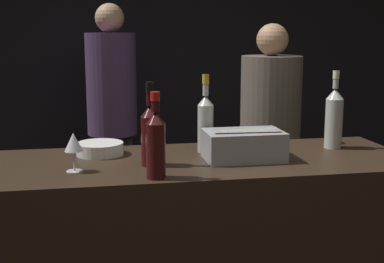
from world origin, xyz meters
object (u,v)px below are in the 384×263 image
at_px(wine_glass, 73,143).
at_px(red_wine_bottle_tall, 156,142).
at_px(rose_wine_bottle, 205,121).
at_px(person_in_hoodie, 112,111).
at_px(candle_votive, 332,138).
at_px(person_blond_tee, 270,134).
at_px(ice_bin_with_bottles, 244,143).
at_px(white_wine_bottle, 334,117).
at_px(red_wine_bottle_black_foil, 150,132).
at_px(bowl_white, 100,148).

relative_size(wine_glass, red_wine_bottle_tall, 0.48).
bearing_deg(wine_glass, rose_wine_bottle, 23.24).
bearing_deg(red_wine_bottle_tall, person_in_hoodie, 92.69).
bearing_deg(candle_votive, person_blond_tee, 91.43).
relative_size(candle_votive, person_blond_tee, 0.04).
xyz_separation_m(ice_bin_with_bottles, white_wine_bottle, (0.49, 0.15, 0.08)).
distance_m(red_wine_bottle_black_foil, person_blond_tee, 1.53).
bearing_deg(person_blond_tee, ice_bin_with_bottles, -63.73).
height_order(bowl_white, white_wine_bottle, white_wine_bottle).
height_order(candle_votive, rose_wine_bottle, rose_wine_bottle).
height_order(bowl_white, red_wine_bottle_tall, red_wine_bottle_tall).
distance_m(white_wine_bottle, person_in_hoodie, 1.90).
relative_size(bowl_white, wine_glass, 1.34).
height_order(bowl_white, rose_wine_bottle, rose_wine_bottle).
bearing_deg(white_wine_bottle, wine_glass, -169.43).
bearing_deg(ice_bin_with_bottles, candle_votive, 25.97).
bearing_deg(candle_votive, wine_glass, -165.08).
relative_size(ice_bin_with_bottles, red_wine_bottle_black_foil, 0.96).
distance_m(wine_glass, rose_wine_bottle, 0.65).
relative_size(ice_bin_with_bottles, candle_votive, 5.21).
distance_m(rose_wine_bottle, red_wine_bottle_black_foil, 0.35).
relative_size(bowl_white, white_wine_bottle, 0.57).
xyz_separation_m(ice_bin_with_bottles, red_wine_bottle_tall, (-0.42, -0.23, 0.07)).
bearing_deg(person_blond_tee, white_wine_bottle, -40.98).
bearing_deg(red_wine_bottle_black_foil, candle_votive, 16.88).
distance_m(candle_votive, rose_wine_bottle, 0.69).
xyz_separation_m(ice_bin_with_bottles, red_wine_bottle_black_foil, (-0.42, -0.03, 0.07)).
height_order(bowl_white, person_blond_tee, person_blond_tee).
distance_m(ice_bin_with_bottles, red_wine_bottle_tall, 0.48).
bearing_deg(white_wine_bottle, bowl_white, 177.02).
relative_size(ice_bin_with_bottles, wine_glass, 2.13).
relative_size(red_wine_bottle_tall, person_in_hoodie, 0.19).
relative_size(person_in_hoodie, person_blond_tee, 1.09).
height_order(wine_glass, white_wine_bottle, white_wine_bottle).
bearing_deg(wine_glass, bowl_white, 69.55).
xyz_separation_m(rose_wine_bottle, person_in_hoodie, (-0.38, 1.57, -0.17)).
bearing_deg(ice_bin_with_bottles, white_wine_bottle, 17.16).
distance_m(bowl_white, white_wine_bottle, 1.13).
bearing_deg(person_blond_tee, red_wine_bottle_tall, -73.63).
height_order(wine_glass, person_blond_tee, person_blond_tee).
distance_m(rose_wine_bottle, person_blond_tee, 1.20).
height_order(wine_glass, person_in_hoodie, person_in_hoodie).
xyz_separation_m(bowl_white, person_in_hoodie, (0.11, 1.54, -0.06)).
bearing_deg(person_blond_tee, candle_votive, -38.19).
relative_size(rose_wine_bottle, person_in_hoodie, 0.21).
bearing_deg(candle_votive, bowl_white, -177.45).
xyz_separation_m(rose_wine_bottle, red_wine_bottle_tall, (-0.28, -0.41, -0.00)).
bearing_deg(person_blond_tee, wine_glass, -85.07).
bearing_deg(red_wine_bottle_black_foil, rose_wine_bottle, 36.39).
relative_size(red_wine_bottle_black_foil, person_in_hoodie, 0.20).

